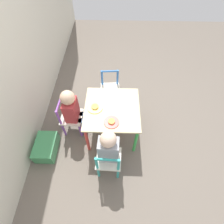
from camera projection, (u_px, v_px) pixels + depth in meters
ground_plane at (112, 130)px, 2.34m from camera, size 6.00×6.00×0.00m
kids_table at (112, 112)px, 2.01m from camera, size 0.62×0.62×0.49m
chair_purple at (70, 117)px, 2.16m from camera, size 0.27×0.27×0.51m
chair_teal at (109, 161)px, 1.83m from camera, size 0.27×0.27×0.51m
chair_blue at (110, 89)px, 2.45m from camera, size 0.28×0.28×0.51m
child_back at (72, 109)px, 2.02m from camera, size 0.21×0.22×0.71m
child_left at (109, 148)px, 1.72m from camera, size 0.21×0.21×0.73m
plate_back at (95, 107)px, 1.95m from camera, size 0.18×0.18×0.03m
plate_left at (111, 122)px, 1.83m from camera, size 0.16×0.16×0.03m
storage_bin at (46, 147)px, 2.11m from camera, size 0.35×0.24×0.17m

